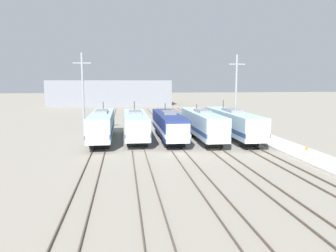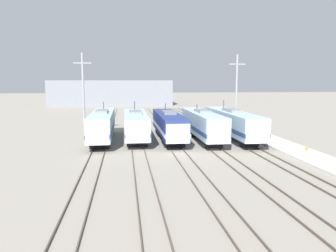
% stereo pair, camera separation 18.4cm
% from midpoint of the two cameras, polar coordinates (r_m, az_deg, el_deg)
% --- Properties ---
extents(ground_plane, '(400.00, 400.00, 0.00)m').
position_cam_midpoint_polar(ground_plane, '(37.60, 1.87, -4.48)').
color(ground_plane, gray).
extents(rail_pair_far_left, '(1.50, 120.00, 0.15)m').
position_cam_midpoint_polar(rail_pair_far_left, '(37.23, -12.00, -4.65)').
color(rail_pair_far_left, '#4C4238').
rests_on(rail_pair_far_left, ground_plane).
extents(rail_pair_center_left, '(1.51, 120.00, 0.15)m').
position_cam_midpoint_polar(rail_pair_center_left, '(37.13, -5.03, -4.54)').
color(rail_pair_center_left, '#4C4238').
rests_on(rail_pair_center_left, ground_plane).
extents(rail_pair_center, '(1.51, 120.00, 0.15)m').
position_cam_midpoint_polar(rail_pair_center, '(37.59, 1.87, -4.36)').
color(rail_pair_center, '#4C4238').
rests_on(rail_pair_center, ground_plane).
extents(rail_pair_center_right, '(1.51, 120.00, 0.15)m').
position_cam_midpoint_polar(rail_pair_center_right, '(38.56, 8.52, -4.14)').
color(rail_pair_center_right, '#4C4238').
rests_on(rail_pair_center_right, ground_plane).
extents(rail_pair_far_right, '(1.50, 120.00, 0.15)m').
position_cam_midpoint_polar(rail_pair_far_right, '(40.03, 14.75, -3.87)').
color(rail_pair_far_right, '#4C4238').
rests_on(rail_pair_far_right, ground_plane).
extents(locomotive_far_left, '(2.85, 16.65, 5.06)m').
position_cam_midpoint_polar(locomotive_far_left, '(44.60, -11.30, 0.11)').
color(locomotive_far_left, '#232326').
rests_on(locomotive_far_left, ground_plane).
extents(locomotive_center_left, '(3.06, 16.13, 5.09)m').
position_cam_midpoint_polar(locomotive_center_left, '(45.04, -5.52, 0.18)').
color(locomotive_center_left, '#232326').
rests_on(locomotive_center_left, ground_plane).
extents(locomotive_center, '(3.00, 16.42, 4.76)m').
position_cam_midpoint_polar(locomotive_center, '(44.61, 0.31, 0.13)').
color(locomotive_center, black).
rests_on(locomotive_center, ground_plane).
extents(locomotive_center_right, '(2.91, 16.18, 4.65)m').
position_cam_midpoint_polar(locomotive_center_right, '(44.47, 6.25, 0.19)').
color(locomotive_center_right, '#232326').
rests_on(locomotive_center_right, ground_plane).
extents(locomotive_far_right, '(3.08, 18.60, 5.18)m').
position_cam_midpoint_polar(locomotive_far_right, '(46.64, 11.36, 0.42)').
color(locomotive_far_right, '#232326').
rests_on(locomotive_far_right, ground_plane).
extents(catenary_tower_left, '(2.55, 0.33, 12.04)m').
position_cam_midpoint_polar(catenary_tower_left, '(49.20, -14.42, 5.50)').
color(catenary_tower_left, gray).
rests_on(catenary_tower_left, ground_plane).
extents(catenary_tower_right, '(2.55, 0.33, 12.04)m').
position_cam_midpoint_polar(catenary_tower_right, '(51.77, 11.93, 5.68)').
color(catenary_tower_right, gray).
rests_on(catenary_tower_right, ground_plane).
extents(platform, '(4.00, 120.00, 0.27)m').
position_cam_midpoint_polar(platform, '(41.83, 20.25, -3.52)').
color(platform, beige).
rests_on(platform, ground_plane).
extents(traffic_cone, '(0.38, 0.38, 0.50)m').
position_cam_midpoint_polar(traffic_cone, '(40.52, 23.14, -3.47)').
color(traffic_cone, orange).
rests_on(traffic_cone, platform).
extents(depot_building, '(40.56, 15.01, 8.35)m').
position_cam_midpoint_polar(depot_building, '(115.21, -9.75, 5.75)').
color(depot_building, gray).
rests_on(depot_building, ground_plane).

